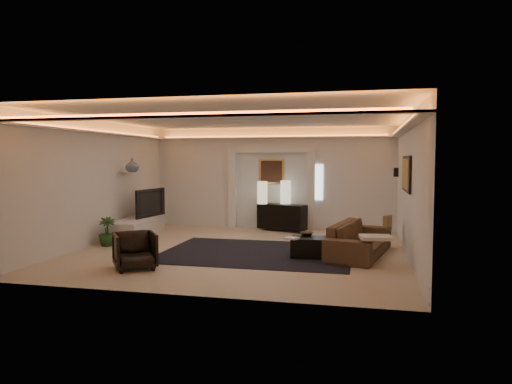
% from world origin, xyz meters
% --- Properties ---
extents(floor, '(7.00, 7.00, 0.00)m').
position_xyz_m(floor, '(0.00, 0.00, 0.00)').
color(floor, '#C2B4A0').
rests_on(floor, ground).
extents(ceiling, '(7.00, 7.00, 0.00)m').
position_xyz_m(ceiling, '(0.00, 0.00, 2.90)').
color(ceiling, white).
rests_on(ceiling, ground).
extents(wall_back, '(7.00, 0.00, 7.00)m').
position_xyz_m(wall_back, '(0.00, 3.50, 1.45)').
color(wall_back, silver).
rests_on(wall_back, ground).
extents(wall_front, '(7.00, 0.00, 7.00)m').
position_xyz_m(wall_front, '(0.00, -3.50, 1.45)').
color(wall_front, silver).
rests_on(wall_front, ground).
extents(wall_left, '(0.00, 7.00, 7.00)m').
position_xyz_m(wall_left, '(-3.50, 0.00, 1.45)').
color(wall_left, silver).
rests_on(wall_left, ground).
extents(wall_right, '(0.00, 7.00, 7.00)m').
position_xyz_m(wall_right, '(3.50, 0.00, 1.45)').
color(wall_right, silver).
rests_on(wall_right, ground).
extents(cove_soffit, '(7.00, 7.00, 0.04)m').
position_xyz_m(cove_soffit, '(0.00, 0.00, 2.62)').
color(cove_soffit, silver).
rests_on(cove_soffit, ceiling).
extents(daylight_slit, '(0.25, 0.03, 1.00)m').
position_xyz_m(daylight_slit, '(1.35, 3.48, 1.35)').
color(daylight_slit, white).
rests_on(daylight_slit, wall_back).
extents(area_rug, '(4.00, 3.00, 0.01)m').
position_xyz_m(area_rug, '(0.40, -0.20, 0.01)').
color(area_rug, black).
rests_on(area_rug, ground).
extents(pilaster_left, '(0.22, 0.20, 2.20)m').
position_xyz_m(pilaster_left, '(-1.15, 3.40, 1.10)').
color(pilaster_left, silver).
rests_on(pilaster_left, ground).
extents(pilaster_right, '(0.22, 0.20, 2.20)m').
position_xyz_m(pilaster_right, '(1.15, 3.40, 1.10)').
color(pilaster_right, silver).
rests_on(pilaster_right, ground).
extents(alcove_header, '(2.52, 0.20, 0.12)m').
position_xyz_m(alcove_header, '(0.00, 3.40, 2.25)').
color(alcove_header, silver).
rests_on(alcove_header, wall_back).
extents(painting_frame, '(0.74, 0.04, 0.74)m').
position_xyz_m(painting_frame, '(0.00, 3.47, 1.65)').
color(painting_frame, tan).
rests_on(painting_frame, wall_back).
extents(painting_canvas, '(0.62, 0.02, 0.62)m').
position_xyz_m(painting_canvas, '(0.00, 3.44, 1.65)').
color(painting_canvas, '#4C2D1E').
rests_on(painting_canvas, wall_back).
extents(art_panel_frame, '(0.04, 1.64, 0.74)m').
position_xyz_m(art_panel_frame, '(3.47, 0.30, 1.70)').
color(art_panel_frame, black).
rests_on(art_panel_frame, wall_right).
extents(art_panel_gold, '(0.02, 1.50, 0.62)m').
position_xyz_m(art_panel_gold, '(3.44, 0.30, 1.70)').
color(art_panel_gold, tan).
rests_on(art_panel_gold, wall_right).
extents(wall_sconce, '(0.12, 0.12, 0.22)m').
position_xyz_m(wall_sconce, '(3.38, 2.20, 1.68)').
color(wall_sconce, black).
rests_on(wall_sconce, wall_right).
extents(wall_niche, '(0.10, 0.55, 0.04)m').
position_xyz_m(wall_niche, '(-3.44, 1.40, 1.65)').
color(wall_niche, silver).
rests_on(wall_niche, wall_left).
extents(console, '(1.45, 0.87, 0.69)m').
position_xyz_m(console, '(0.39, 3.00, 0.40)').
color(console, black).
rests_on(console, ground).
extents(lamp_left, '(0.32, 0.32, 0.63)m').
position_xyz_m(lamp_left, '(-0.17, 3.00, 1.09)').
color(lamp_left, beige).
rests_on(lamp_left, console).
extents(lamp_right, '(0.36, 0.36, 0.65)m').
position_xyz_m(lamp_right, '(0.46, 3.22, 1.09)').
color(lamp_right, white).
rests_on(lamp_right, console).
extents(media_ledge, '(1.05, 2.72, 0.50)m').
position_xyz_m(media_ledge, '(-3.15, 1.38, 0.22)').
color(media_ledge, silver).
rests_on(media_ledge, ground).
extents(tv, '(1.30, 0.34, 0.74)m').
position_xyz_m(tv, '(-3.03, 1.61, 0.82)').
color(tv, black).
rests_on(tv, media_ledge).
extents(figurine, '(0.18, 0.18, 0.42)m').
position_xyz_m(figurine, '(-3.15, 2.50, 0.64)').
color(figurine, black).
rests_on(figurine, media_ledge).
extents(ginger_jar, '(0.37, 0.37, 0.35)m').
position_xyz_m(ginger_jar, '(-3.15, 1.09, 1.85)').
color(ginger_jar, '#405369').
rests_on(ginger_jar, wall_niche).
extents(plant, '(0.50, 0.50, 0.67)m').
position_xyz_m(plant, '(-3.15, -0.18, 0.33)').
color(plant, '#26491C').
rests_on(plant, ground).
extents(sofa, '(2.48, 1.38, 0.68)m').
position_xyz_m(sofa, '(2.54, 0.03, 0.34)').
color(sofa, brown).
rests_on(sofa, ground).
extents(throw_blanket, '(0.63, 0.55, 0.06)m').
position_xyz_m(throw_blanket, '(2.84, -0.94, 0.55)').
color(throw_blanket, beige).
rests_on(throw_blanket, sofa).
extents(throw_pillow, '(0.22, 0.37, 0.35)m').
position_xyz_m(throw_pillow, '(3.15, 1.15, 0.55)').
color(throw_pillow, '#957149').
rests_on(throw_pillow, sofa).
extents(coffee_table, '(1.12, 0.65, 0.40)m').
position_xyz_m(coffee_table, '(1.72, -0.35, 0.21)').
color(coffee_table, black).
rests_on(coffee_table, ground).
extents(bowl, '(0.34, 0.34, 0.07)m').
position_xyz_m(bowl, '(1.46, -0.14, 0.44)').
color(bowl, '#3D2916').
rests_on(bowl, coffee_table).
extents(magazine, '(0.34, 0.29, 0.03)m').
position_xyz_m(magazine, '(1.22, -0.65, 0.42)').
color(magazine, silver).
rests_on(magazine, coffee_table).
extents(armchair, '(1.02, 1.03, 0.68)m').
position_xyz_m(armchair, '(-1.44, -2.13, 0.34)').
color(armchair, black).
rests_on(armchair, ground).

